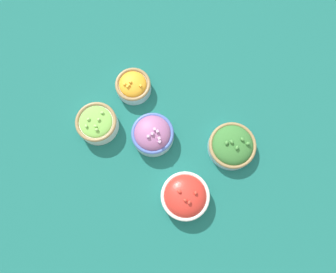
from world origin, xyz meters
TOP-DOWN VIEW (x-y plane):
  - ground_plane at (0.00, 0.00)m, footprint 3.00×3.00m
  - bowl_red_onion at (0.04, 0.03)m, footprint 0.14×0.14m
  - bowl_squash at (0.21, -0.05)m, footprint 0.12×0.12m
  - bowl_broccoli at (-0.17, -0.12)m, footprint 0.16×0.16m
  - bowl_cherry_tomatoes at (-0.17, 0.10)m, footprint 0.15×0.15m
  - bowl_lettuce at (0.20, 0.13)m, footprint 0.14×0.14m

SIDE VIEW (x-z plane):
  - ground_plane at x=0.00m, z-range 0.00..0.00m
  - bowl_broccoli at x=-0.17m, z-range -0.01..0.07m
  - bowl_squash at x=0.21m, z-range 0.00..0.07m
  - bowl_lettuce at x=0.20m, z-range 0.00..0.07m
  - bowl_cherry_tomatoes at x=-0.17m, z-range -0.01..0.08m
  - bowl_red_onion at x=0.04m, z-range -0.01..0.08m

